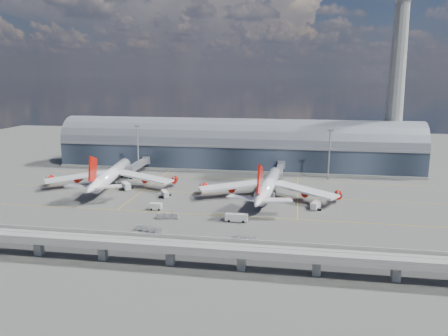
% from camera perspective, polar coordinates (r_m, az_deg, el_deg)
% --- Properties ---
extents(ground, '(500.00, 500.00, 0.00)m').
position_cam_1_polar(ground, '(175.95, -1.93, -5.09)').
color(ground, '#474744').
rests_on(ground, ground).
extents(taxi_lines, '(200.00, 80.12, 0.01)m').
position_cam_1_polar(taxi_lines, '(196.79, -0.65, -3.21)').
color(taxi_lines, gold).
rests_on(taxi_lines, ground).
extents(terminal, '(200.00, 30.00, 28.00)m').
position_cam_1_polar(terminal, '(248.35, 1.62, 2.68)').
color(terminal, '#1E2633').
rests_on(terminal, ground).
extents(control_tower, '(19.00, 19.00, 103.00)m').
position_cam_1_polar(control_tower, '(252.97, 21.68, 11.19)').
color(control_tower, gray).
rests_on(control_tower, ground).
extents(guideway, '(220.00, 8.50, 7.20)m').
position_cam_1_polar(guideway, '(123.87, -7.07, -10.14)').
color(guideway, gray).
rests_on(guideway, ground).
extents(floodlight_mast_left, '(3.00, 0.70, 25.70)m').
position_cam_1_polar(floodlight_mast_left, '(238.18, -11.17, 2.61)').
color(floodlight_mast_left, gray).
rests_on(floodlight_mast_left, ground).
extents(floodlight_mast_right, '(3.00, 0.70, 25.70)m').
position_cam_1_polar(floodlight_mast_right, '(223.62, 13.59, 1.89)').
color(floodlight_mast_right, gray).
rests_on(floodlight_mast_right, ground).
extents(airliner_left, '(62.75, 66.01, 20.13)m').
position_cam_1_polar(airliner_left, '(211.55, -14.60, -0.92)').
color(airliner_left, white).
rests_on(airliner_left, ground).
extents(airliner_right, '(61.57, 64.36, 20.41)m').
position_cam_1_polar(airliner_right, '(186.63, 5.75, -2.45)').
color(airliner_right, white).
rests_on(airliner_right, ground).
extents(jet_bridge_left, '(4.40, 28.00, 7.25)m').
position_cam_1_polar(jet_bridge_left, '(237.53, -10.97, 0.52)').
color(jet_bridge_left, gray).
rests_on(jet_bridge_left, ground).
extents(jet_bridge_right, '(4.40, 32.00, 7.25)m').
position_cam_1_polar(jet_bridge_right, '(221.03, 7.31, -0.22)').
color(jet_bridge_right, gray).
rests_on(jet_bridge_right, ground).
extents(service_truck_0, '(5.06, 6.73, 2.70)m').
position_cam_1_polar(service_truck_0, '(190.83, -7.72, -3.38)').
color(service_truck_0, '#BCBBB7').
rests_on(service_truck_0, ground).
extents(service_truck_1, '(4.75, 2.39, 2.75)m').
position_cam_1_polar(service_truck_1, '(173.70, -8.90, -4.98)').
color(service_truck_1, '#BCBBB7').
rests_on(service_truck_1, ground).
extents(service_truck_2, '(8.09, 2.54, 2.93)m').
position_cam_1_polar(service_truck_2, '(158.34, 1.64, -6.49)').
color(service_truck_2, '#BCBBB7').
rests_on(service_truck_2, ground).
extents(service_truck_3, '(4.54, 6.77, 3.06)m').
position_cam_1_polar(service_truck_3, '(176.35, 11.91, -4.78)').
color(service_truck_3, '#BCBBB7').
rests_on(service_truck_3, ground).
extents(service_truck_4, '(3.18, 4.81, 2.56)m').
position_cam_1_polar(service_truck_4, '(190.56, 6.36, -3.40)').
color(service_truck_4, '#BCBBB7').
rests_on(service_truck_4, ground).
extents(service_truck_5, '(6.21, 6.91, 3.26)m').
position_cam_1_polar(service_truck_5, '(206.15, -12.66, -2.32)').
color(service_truck_5, '#BCBBB7').
rests_on(service_truck_5, ground).
extents(cargo_train_0, '(8.59, 3.13, 1.88)m').
position_cam_1_polar(cargo_train_0, '(162.79, -7.31, -6.26)').
color(cargo_train_0, gray).
rests_on(cargo_train_0, ground).
extents(cargo_train_1, '(10.11, 4.17, 1.68)m').
position_cam_1_polar(cargo_train_1, '(150.77, -9.80, -7.90)').
color(cargo_train_1, gray).
rests_on(cargo_train_1, ground).
extents(cargo_train_2, '(8.71, 2.36, 1.93)m').
position_cam_1_polar(cargo_train_2, '(139.51, 2.60, -9.35)').
color(cargo_train_2, gray).
rests_on(cargo_train_2, ground).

